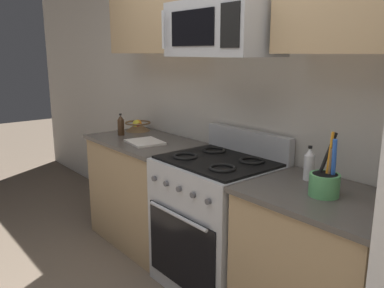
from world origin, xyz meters
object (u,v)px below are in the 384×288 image
Objects in this scene: fruit_basket at (138,126)px; bottle_soy at (121,125)px; utensil_crock at (325,183)px; range_oven at (217,222)px; cutting_board at (145,142)px; bottle_vinegar at (309,164)px; microwave at (223,29)px.

fruit_basket is 0.24m from bottle_soy.
range_oven is at bearing 178.43° from utensil_crock.
bottle_soy reaches higher than range_oven.
range_oven reaches higher than cutting_board.
bottle_soy is 0.96× the size of bottle_vinegar.
cutting_board is at bearing -174.83° from range_oven.
utensil_crock is 1.76× the size of bottle_soy.
bottle_vinegar is at bearing 12.76° from range_oven.
microwave is 3.80× the size of bottle_soy.
utensil_crock is 1.40× the size of fruit_basket.
bottle_vinegar is (1.87, -0.02, 0.04)m from fruit_basket.
range_oven is 1.36m from fruit_basket.
microwave reaches higher than fruit_basket.
utensil_crock is 1.14× the size of cutting_board.
fruit_basket is at bearing 109.11° from bottle_soy.
bottle_soy is at bearing -173.62° from bottle_vinegar.
range_oven is 0.91m from cutting_board.
microwave is at bearing -5.83° from fruit_basket.
bottle_soy reaches higher than fruit_basket.
microwave is 2.46× the size of cutting_board.
microwave is 3.63× the size of bottle_vinegar.
microwave is at bearing 7.17° from cutting_board.
range_oven is at bearing -89.94° from microwave.
microwave reaches higher than bottle_soy.
cutting_board is (0.47, -0.23, -0.04)m from fruit_basket.
fruit_basket is 1.20× the size of bottle_vinegar.
utensil_crock reaches higher than fruit_basket.
microwave is at bearing 176.47° from utensil_crock.
microwave is 1.50m from fruit_basket.
bottle_vinegar reaches higher than range_oven.
bottle_soy is (-0.40, 0.01, 0.08)m from cutting_board.
microwave is 1.42m from bottle_soy.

